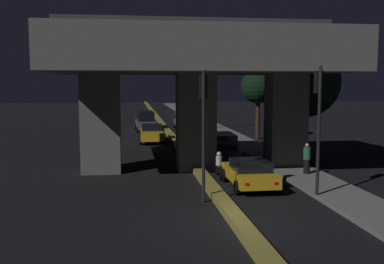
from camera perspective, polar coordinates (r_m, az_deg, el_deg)
The scene contains 20 objects.
ground_plane at distance 16.27m, azimuth 5.56°, elevation -11.36°, with size 200.00×200.00×0.00m, color black.
median_divider at distance 50.44m, azimuth -3.62°, elevation 0.81°, with size 0.61×126.00×0.30m, color olive.
sidewalk_right at distance 44.27m, azimuth 3.99°, elevation -0.04°, with size 2.52×126.00×0.16m, color slate.
elevated_overpass at distance 25.21m, azimuth 0.49°, elevation 8.76°, with size 15.56×10.42×8.50m.
traffic_light_left_of_median at distance 18.24m, azimuth 1.44°, elevation 2.38°, with size 0.30×0.49×5.42m.
traffic_light_right_of_median at distance 19.63m, azimuth 15.76°, elevation 2.80°, with size 0.30×0.49×5.62m.
street_lamp at distance 47.26m, azimuth 2.09°, elevation 5.67°, with size 2.46×0.32×7.43m.
car_taxi_yellow_lead at distance 21.36m, azimuth 7.31°, elevation -5.15°, with size 1.99×4.11×1.34m.
car_dark_blue_second at distance 27.93m, azimuth 3.77°, elevation -1.97°, with size 2.01×4.60×1.80m.
car_grey_third at distance 34.13m, azimuth 1.58°, elevation -0.72°, with size 2.03×4.24×1.47m.
car_white_fourth at distance 40.30m, azimuth 0.72°, elevation 0.39°, with size 2.09×4.15×1.54m.
car_grey_fifth at distance 48.18m, azimuth -1.19°, elevation 1.48°, with size 1.92×4.37×1.79m.
car_taxi_yellow_lead_oncoming at distance 37.51m, azimuth -5.13°, elevation -0.14°, with size 2.10×4.72×1.49m.
car_grey_second_oncoming at distance 46.53m, azimuth -5.94°, elevation 1.45°, with size 2.11×4.81×2.02m.
motorcycle_black_filtering_near at distance 23.42m, azimuth 3.45°, elevation -4.42°, with size 0.34×1.97×1.37m.
motorcycle_red_filtering_mid at distance 30.66m, azimuth 0.60°, elevation -1.78°, with size 0.34×1.99×1.51m.
motorcycle_white_filtering_far at distance 37.46m, azimuth -1.21°, elevation -0.38°, with size 0.33×1.81×1.39m.
pedestrian_on_sidewalk at distance 24.37m, azimuth 14.38°, elevation -3.30°, with size 0.38×0.38×1.61m.
roadside_tree_kerbside_near at distance 29.86m, azimuth 14.19°, elevation 6.11°, with size 4.47×4.47×7.20m.
roadside_tree_kerbside_mid at distance 39.77m, azimuth 8.40°, elevation 5.70°, with size 3.03×3.03×6.15m.
Camera 1 is at (-3.62, -15.08, 4.91)m, focal length 42.00 mm.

